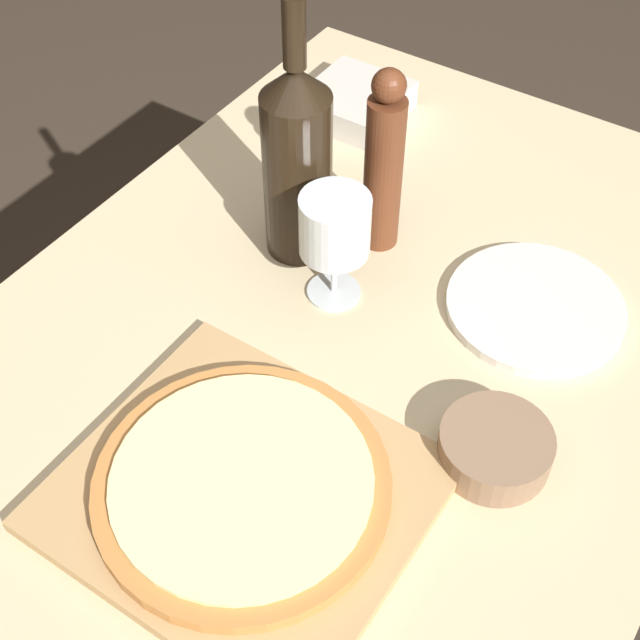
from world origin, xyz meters
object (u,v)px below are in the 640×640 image
(pizza, at_px, (242,485))
(small_bowl, at_px, (495,448))
(pepper_mill, at_px, (384,165))
(wine_glass, at_px, (335,228))
(wine_bottle, at_px, (297,160))

(pizza, xyz_separation_m, small_bowl, (0.20, 0.19, -0.01))
(pizza, relative_size, small_bowl, 2.50)
(pizza, distance_m, small_bowl, 0.28)
(pepper_mill, relative_size, wine_glass, 1.70)
(pizza, height_order, wine_glass, wine_glass)
(pepper_mill, bearing_deg, wine_glass, -88.20)
(wine_glass, bearing_deg, pepper_mill, 91.80)
(pizza, bearing_deg, wine_glass, 105.63)
(wine_glass, xyz_separation_m, small_bowl, (0.29, -0.12, -0.09))
(pizza, distance_m, wine_glass, 0.34)
(wine_bottle, height_order, wine_glass, wine_bottle)
(pepper_mill, bearing_deg, small_bowl, -39.59)
(pepper_mill, xyz_separation_m, wine_glass, (0.00, -0.12, -0.02))
(wine_bottle, height_order, small_bowl, wine_bottle)
(wine_glass, distance_m, small_bowl, 0.32)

